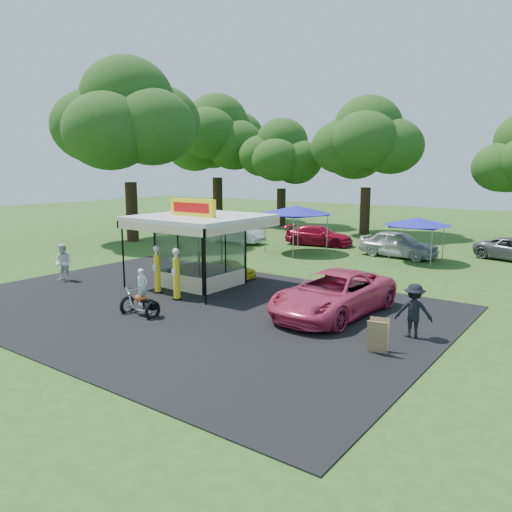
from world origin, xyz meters
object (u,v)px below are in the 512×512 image
object	(u,v)px
pink_sedan	(333,294)
bg_car_a	(234,233)
gas_pump_left	(157,271)
kiosk_car	(230,268)
gas_pump_right	(177,275)
spectator_east_a	(414,311)
a_frame_sign	(378,336)
bg_car_c	(398,244)
gas_station_kiosk	(201,249)
tent_east	(418,222)
spectator_west	(64,263)
tent_west	(296,210)
motorcycle	(142,297)
bg_car_b	(319,236)

from	to	relation	value
pink_sedan	bg_car_a	size ratio (longest dim) A/B	1.27
gas_pump_left	kiosk_car	distance (m)	4.57
gas_pump_right	kiosk_car	bearing A→B (deg)	101.74
gas_pump_left	spectator_east_a	world-z (taller)	gas_pump_left
a_frame_sign	spectator_east_a	bearing A→B (deg)	65.72
kiosk_car	bg_car_a	size ratio (longest dim) A/B	0.59
kiosk_car	bg_car_c	bearing A→B (deg)	-23.92
gas_station_kiosk	tent_east	bearing A→B (deg)	62.69
gas_pump_right	spectator_west	bearing A→B (deg)	-174.09
spectator_east_a	bg_car_a	distance (m)	22.44
tent_east	gas_station_kiosk	bearing A→B (deg)	-117.31
spectator_west	tent_west	bearing A→B (deg)	49.43
gas_pump_right	spectator_east_a	size ratio (longest dim) A/B	1.22
a_frame_sign	gas_station_kiosk	bearing A→B (deg)	148.03
motorcycle	a_frame_sign	world-z (taller)	motorcycle
kiosk_car	spectator_east_a	xyz separation A→B (m)	(10.76, -3.67, 0.45)
gas_station_kiosk	bg_car_b	world-z (taller)	gas_station_kiosk
gas_pump_right	bg_car_b	distance (m)	17.31
bg_car_a	tent_west	bearing A→B (deg)	-103.40
kiosk_car	tent_east	bearing A→B (deg)	-32.24
gas_station_kiosk	bg_car_c	xyz separation A→B (m)	(4.83, 13.10, -0.95)
kiosk_car	pink_sedan	distance (m)	7.94
a_frame_sign	tent_east	xyz separation A→B (m)	(-4.09, 15.64, 1.87)
gas_pump_right	motorcycle	size ratio (longest dim) A/B	1.17
a_frame_sign	spectator_east_a	size ratio (longest dim) A/B	0.58
gas_station_kiosk	a_frame_sign	distance (m)	11.01
gas_station_kiosk	gas_pump_left	size ratio (longest dim) A/B	2.48
kiosk_car	spectator_east_a	size ratio (longest dim) A/B	1.52
a_frame_sign	tent_west	bearing A→B (deg)	115.99
gas_station_kiosk	bg_car_c	bearing A→B (deg)	69.75
pink_sedan	bg_car_c	xyz separation A→B (m)	(-2.56, 13.77, -0.00)
tent_east	spectator_west	bearing A→B (deg)	-128.55
pink_sedan	bg_car_a	distance (m)	19.30
spectator_east_a	gas_pump_right	bearing A→B (deg)	-10.90
motorcycle	bg_car_b	bearing A→B (deg)	96.88
spectator_west	spectator_east_a	distance (m)	16.97
spectator_east_a	kiosk_car	bearing A→B (deg)	-36.61
bg_car_b	tent_west	size ratio (longest dim) A/B	1.10
tent_west	tent_east	world-z (taller)	tent_west
bg_car_c	tent_east	bearing A→B (deg)	-117.84
gas_pump_left	motorcycle	bearing A→B (deg)	-52.48
a_frame_sign	spectator_west	distance (m)	16.48
a_frame_sign	pink_sedan	xyz separation A→B (m)	(-2.98, 2.82, 0.29)
tent_west	gas_pump_left	bearing A→B (deg)	-86.53
motorcycle	bg_car_b	world-z (taller)	motorcycle
bg_car_c	bg_car_a	bearing A→B (deg)	101.45
spectator_west	bg_car_a	xyz separation A→B (m)	(-1.28, 15.14, -0.16)
a_frame_sign	spectator_east_a	xyz separation A→B (m)	(0.39, 2.02, 0.38)
motorcycle	tent_west	distance (m)	16.27
tent_west	bg_car_c	bearing A→B (deg)	20.66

